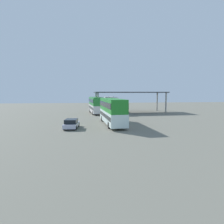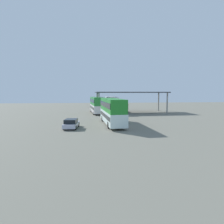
# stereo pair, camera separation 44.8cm
# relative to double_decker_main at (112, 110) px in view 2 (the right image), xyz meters

# --- Properties ---
(ground_plane) EXTENTS (140.00, 140.00, 0.00)m
(ground_plane) POSITION_rel_double_decker_main_xyz_m (0.81, -2.74, -2.27)
(ground_plane) COLOR #69675B
(double_decker_main) EXTENTS (3.17, 11.53, 4.14)m
(double_decker_main) POSITION_rel_double_decker_main_xyz_m (0.00, 0.00, 0.00)
(double_decker_main) COLOR silver
(double_decker_main) RESTS_ON ground_plane
(parked_hatchback) EXTENTS (2.14, 4.11, 1.35)m
(parked_hatchback) POSITION_rel_double_decker_main_xyz_m (-6.18, -2.76, -1.60)
(parked_hatchback) COLOR #ACAFC6
(parked_hatchback) RESTS_ON ground_plane
(double_decker_near_canopy) EXTENTS (3.50, 10.53, 4.00)m
(double_decker_near_canopy) POSITION_rel_double_decker_main_xyz_m (-1.89, 17.06, -0.07)
(double_decker_near_canopy) COLOR silver
(double_decker_near_canopy) RESTS_ON ground_plane
(double_decker_mid_row) EXTENTS (2.49, 11.28, 4.01)m
(double_decker_mid_row) POSITION_rel_double_decker_main_xyz_m (1.92, 18.73, -0.07)
(double_decker_mid_row) COLOR navy
(double_decker_mid_row) RESTS_ON ground_plane
(depot_canopy) EXTENTS (18.86, 7.59, 5.34)m
(depot_canopy) POSITION_rel_double_decker_main_xyz_m (7.11, 18.70, 2.73)
(depot_canopy) COLOR #33353A
(depot_canopy) RESTS_ON ground_plane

